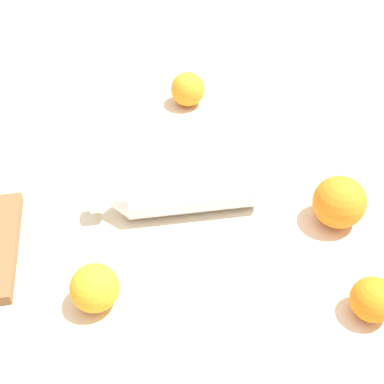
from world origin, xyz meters
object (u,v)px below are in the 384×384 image
orange_2 (95,288)px  orange_3 (188,89)px  orange_0 (339,202)px  orange_1 (373,299)px  water_bottle (179,193)px

orange_2 → orange_3: size_ratio=0.97×
orange_0 → orange_3: size_ratio=1.20×
orange_0 → orange_2: bearing=121.9°
orange_3 → orange_0: bearing=-136.6°
orange_2 → orange_0: bearing=-58.1°
orange_0 → orange_1: orange_0 is taller
orange_0 → orange_2: 0.39m
orange_3 → orange_1: bearing=-145.8°
orange_2 → water_bottle: bearing=-22.2°
water_bottle → orange_2: bearing=50.8°
water_bottle → orange_1: (-0.16, -0.28, -0.00)m
orange_1 → orange_2: orange_2 is taller
orange_1 → orange_0: bearing=11.9°
water_bottle → orange_3: 0.31m
orange_0 → orange_2: orange_0 is taller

